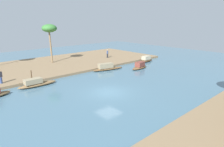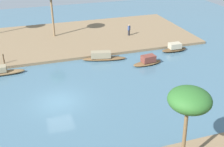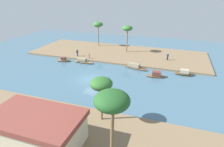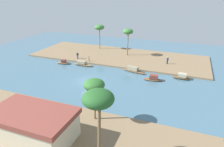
# 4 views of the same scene
# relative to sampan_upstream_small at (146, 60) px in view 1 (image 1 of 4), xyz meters

# --- Properties ---
(river_water) EXTENTS (77.55, 77.55, 0.00)m
(river_water) POSITION_rel_sampan_upstream_small_xyz_m (16.40, 7.72, -0.45)
(river_water) COLOR #476B7F
(river_water) RESTS_ON ground
(riverbank_left) EXTENTS (44.09, 15.59, 0.34)m
(riverbank_left) POSITION_rel_sampan_upstream_small_xyz_m (16.40, -9.01, -0.28)
(riverbank_left) COLOR #846B4C
(riverbank_left) RESTS_ON ground
(sampan_upstream_small) EXTENTS (3.48, 1.13, 1.16)m
(sampan_upstream_small) POSITION_rel_sampan_upstream_small_xyz_m (0.00, 0.00, 0.00)
(sampan_upstream_small) COLOR brown
(sampan_upstream_small) RESTS_ON river_water
(sampan_foreground) EXTENTS (3.82, 1.65, 1.13)m
(sampan_foreground) POSITION_rel_sampan_upstream_small_xyz_m (5.04, 2.67, -0.03)
(sampan_foreground) COLOR brown
(sampan_foreground) RESTS_ON river_water
(sampan_with_tall_canopy) EXTENTS (5.46, 2.22, 1.13)m
(sampan_with_tall_canopy) POSITION_rel_sampan_upstream_small_xyz_m (9.75, -0.21, -0.02)
(sampan_with_tall_canopy) COLOR brown
(sampan_with_tall_canopy) RESTS_ON river_water
(sampan_near_left_bank) EXTENTS (4.81, 1.14, 1.05)m
(sampan_near_left_bank) POSITION_rel_sampan_upstream_small_xyz_m (21.61, 0.20, -0.05)
(sampan_near_left_bank) COLOR brown
(sampan_near_left_bank) RESTS_ON river_water
(person_on_near_bank) EXTENTS (0.45, 0.42, 1.67)m
(person_on_near_bank) POSITION_rel_sampan_upstream_small_xyz_m (3.70, -7.03, 0.67)
(person_on_near_bank) COLOR #232328
(person_on_near_bank) RESTS_ON riverbank_left
(person_by_mooring) EXTENTS (0.45, 0.33, 1.67)m
(person_by_mooring) POSITION_rel_sampan_upstream_small_xyz_m (24.72, -2.85, 0.68)
(person_by_mooring) COLOR #33477A
(person_by_mooring) RESTS_ON riverbank_left
(mooring_post) EXTENTS (0.14, 0.14, 1.19)m
(mooring_post) POSITION_rel_sampan_upstream_small_xyz_m (21.22, -2.14, 0.48)
(mooring_post) COLOR #4C3823
(mooring_post) RESTS_ON riverbank_left
(palm_tree_left_near) EXTENTS (2.61, 2.61, 6.82)m
(palm_tree_left_near) POSITION_rel_sampan_upstream_small_xyz_m (14.27, -10.36, 5.83)
(palm_tree_left_near) COLOR #7F6647
(palm_tree_left_near) RESTS_ON riverbank_left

